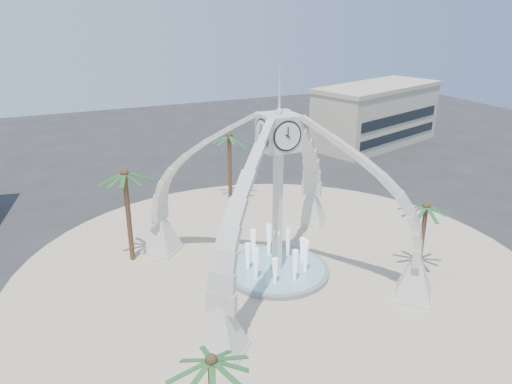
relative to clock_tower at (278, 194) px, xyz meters
name	(u,v)px	position (x,y,z in m)	size (l,w,h in m)	color
ground	(277,273)	(0.00, 0.00, -6.49)	(140.00, 140.00, 0.00)	#282828
plaza	(277,273)	(0.00, 0.00, -6.46)	(40.00, 40.00, 0.06)	beige
clock_tower	(278,194)	(0.00, 0.00, 0.00)	(17.94, 17.94, 16.30)	silver
fountain	(277,270)	(0.00, 0.00, -6.20)	(8.00, 8.00, 3.62)	gray
building_ne	(376,115)	(30.00, 28.00, -2.18)	(21.87, 14.17, 8.60)	#BFB195
palm_east	(426,207)	(10.05, -4.27, -1.13)	(4.58, 4.58, 6.16)	brown
palm_west	(124,175)	(-9.62, 6.66, 0.74)	(5.37, 5.37, 8.15)	brown
palm_north	(229,136)	(2.45, 15.83, 0.30)	(5.61, 5.61, 7.71)	brown
palm_south	(211,362)	(-9.92, -13.59, -1.27)	(4.09, 4.09, 5.97)	brown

